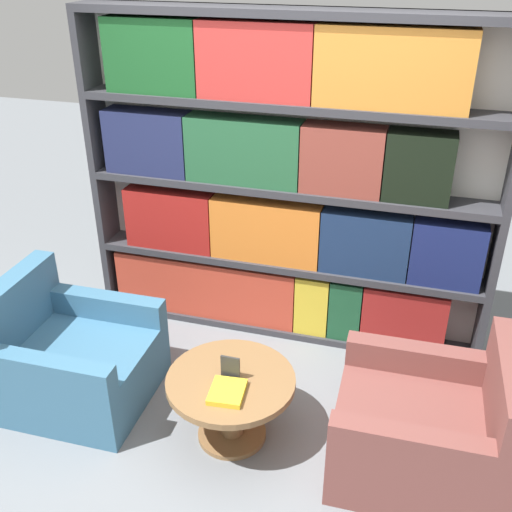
% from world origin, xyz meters
% --- Properties ---
extents(ground_plane, '(14.00, 14.00, 0.00)m').
position_xyz_m(ground_plane, '(0.00, 0.00, 0.00)').
color(ground_plane, slate).
extents(bookshelf, '(2.81, 0.30, 2.26)m').
position_xyz_m(bookshelf, '(-0.03, 1.32, 1.10)').
color(bookshelf, silver).
rests_on(bookshelf, ground_plane).
extents(armchair_left, '(0.93, 0.83, 0.79)m').
position_xyz_m(armchair_left, '(-1.12, 0.21, 0.27)').
color(armchair_left, '#386684').
rests_on(armchair_left, ground_plane).
extents(armchair_right, '(0.93, 0.84, 0.79)m').
position_xyz_m(armchair_right, '(1.07, 0.21, 0.27)').
color(armchair_right, brown).
rests_on(armchair_right, ground_plane).
extents(coffee_table, '(0.73, 0.73, 0.43)m').
position_xyz_m(coffee_table, '(-0.02, 0.13, 0.31)').
color(coffee_table, brown).
rests_on(coffee_table, ground_plane).
extents(table_sign, '(0.11, 0.06, 0.15)m').
position_xyz_m(table_sign, '(-0.02, 0.13, 0.49)').
color(table_sign, black).
rests_on(table_sign, coffee_table).
extents(stray_book, '(0.20, 0.23, 0.03)m').
position_xyz_m(stray_book, '(0.00, -0.00, 0.45)').
color(stray_book, gold).
rests_on(stray_book, coffee_table).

